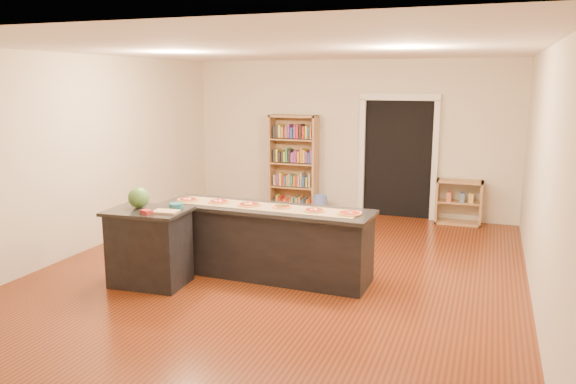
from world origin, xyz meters
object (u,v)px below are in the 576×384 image
(bookshelf, at_px, (293,163))
(side_counter, at_px, (150,247))
(low_shelf, at_px, (459,202))
(kitchen_island, at_px, (265,241))
(watermelon, at_px, (139,197))
(waste_bin, at_px, (320,205))

(bookshelf, bearing_deg, side_counter, -94.06)
(bookshelf, bearing_deg, low_shelf, -0.06)
(kitchen_island, xyz_separation_m, side_counter, (-1.19, -0.75, 0.02))
(watermelon, bearing_deg, low_shelf, 50.90)
(kitchen_island, distance_m, low_shelf, 4.15)
(bookshelf, bearing_deg, watermelon, -96.10)
(low_shelf, bearing_deg, bookshelf, 179.94)
(kitchen_island, bearing_deg, watermelon, -150.58)
(side_counter, bearing_deg, low_shelf, 48.63)
(bookshelf, distance_m, waste_bin, 0.94)
(kitchen_island, bearing_deg, waste_bin, 96.87)
(bookshelf, distance_m, low_shelf, 3.06)
(low_shelf, distance_m, waste_bin, 2.45)
(side_counter, xyz_separation_m, bookshelf, (0.31, 4.32, 0.43))
(side_counter, relative_size, low_shelf, 1.23)
(watermelon, bearing_deg, kitchen_island, 27.67)
(bookshelf, relative_size, watermelon, 7.15)
(side_counter, xyz_separation_m, low_shelf, (3.32, 4.32, -0.09))
(kitchen_island, xyz_separation_m, waste_bin, (-0.31, 3.41, -0.27))
(kitchen_island, height_order, low_shelf, kitchen_island)
(side_counter, xyz_separation_m, watermelon, (-0.15, 0.05, 0.59))
(kitchen_island, xyz_separation_m, watermelon, (-1.34, -0.70, 0.60))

